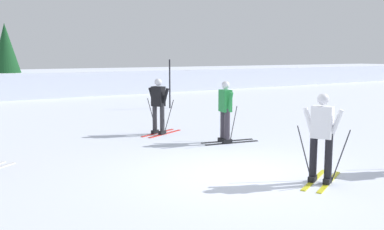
# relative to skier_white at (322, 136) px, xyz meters

# --- Properties ---
(ground_plane) EXTENTS (120.00, 120.00, 0.00)m
(ground_plane) POSITION_rel_skier_white_xyz_m (-0.89, 1.37, -0.92)
(ground_plane) COLOR silver
(far_snow_ridge) EXTENTS (80.00, 7.74, 1.43)m
(far_snow_ridge) POSITION_rel_skier_white_xyz_m (-0.89, 23.02, -0.20)
(far_snow_ridge) COLOR silver
(far_snow_ridge) RESTS_ON ground
(skier_white) EXTENTS (1.60, 1.05, 1.71)m
(skier_white) POSITION_rel_skier_white_xyz_m (0.00, 0.00, 0.00)
(skier_white) COLOR gold
(skier_white) RESTS_ON ground
(skier_green) EXTENTS (1.64, 0.99, 1.71)m
(skier_green) POSITION_rel_skier_white_xyz_m (0.89, 4.05, -0.00)
(skier_green) COLOR black
(skier_green) RESTS_ON ground
(skier_black) EXTENTS (1.61, 1.00, 1.71)m
(skier_black) POSITION_rel_skier_white_xyz_m (-0.00, 6.21, -0.00)
(skier_black) COLOR red
(skier_black) RESTS_ON ground
(trail_marker_pole) EXTENTS (0.07, 0.07, 2.22)m
(trail_marker_pole) POSITION_rel_skier_white_xyz_m (3.74, 11.81, 0.20)
(trail_marker_pole) COLOR black
(trail_marker_pole) RESTS_ON ground
(conifer_far_left) EXTENTS (1.83, 1.83, 4.19)m
(conifer_far_left) POSITION_rel_skier_white_xyz_m (-1.48, 20.96, 1.62)
(conifer_far_left) COLOR #513823
(conifer_far_left) RESTS_ON ground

